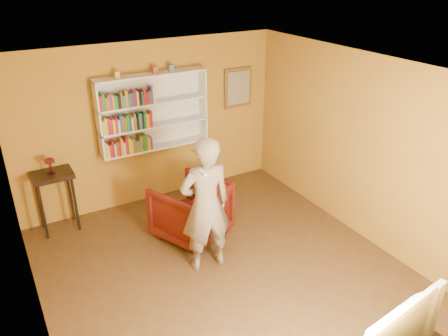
{
  "coord_description": "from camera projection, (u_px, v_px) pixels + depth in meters",
  "views": [
    {
      "loc": [
        -2.34,
        -4.01,
        3.79
      ],
      "look_at": [
        0.39,
        0.75,
        1.18
      ],
      "focal_mm": 35.0,
      "sensor_mm": 36.0,
      "label": 1
    }
  ],
  "objects": [
    {
      "name": "ruby_lustre",
      "position": [
        50.0,
        162.0,
        6.34
      ],
      "size": [
        0.15,
        0.15,
        0.25
      ],
      "color": "maroon",
      "rests_on": "console_table"
    },
    {
      "name": "game_remote",
      "position": [
        203.0,
        173.0,
        5.07
      ],
      "size": [
        0.04,
        0.15,
        0.04
      ],
      "primitive_type": "cube",
      "color": "white",
      "rests_on": "person"
    },
    {
      "name": "books_row_upper",
      "position": [
        127.0,
        99.0,
        6.62
      ],
      "size": [
        0.86,
        0.18,
        0.27
      ],
      "color": "maroon",
      "rests_on": "bookshelf"
    },
    {
      "name": "console_table",
      "position": [
        54.0,
        183.0,
        6.49
      ],
      "size": [
        0.59,
        0.45,
        0.96
      ],
      "color": "black",
      "rests_on": "ground"
    },
    {
      "name": "ornament_centre",
      "position": [
        155.0,
        70.0,
        6.72
      ],
      "size": [
        0.08,
        0.08,
        0.11
      ],
      "primitive_type": "cube",
      "color": "#933831",
      "rests_on": "bookshelf"
    },
    {
      "name": "television",
      "position": [
        387.0,
        330.0,
        3.84
      ],
      "size": [
        1.2,
        0.3,
        0.68
      ],
      "primitive_type": "imported",
      "rotation": [
        0.0,
        0.0,
        0.12
      ],
      "color": "black",
      "rests_on": "tv_cabinet"
    },
    {
      "name": "armchair",
      "position": [
        191.0,
        210.0,
        6.49
      ],
      "size": [
        1.24,
        1.25,
        0.87
      ],
      "primitive_type": "imported",
      "rotation": [
        0.0,
        0.0,
        3.56
      ],
      "color": "#400704",
      "rests_on": "ground"
    },
    {
      "name": "ornament_left",
      "position": [
        117.0,
        75.0,
        6.45
      ],
      "size": [
        0.07,
        0.07,
        0.1
      ],
      "primitive_type": "cube",
      "color": "gold",
      "rests_on": "bookshelf"
    },
    {
      "name": "books_row_middle",
      "position": [
        127.0,
        123.0,
        6.76
      ],
      "size": [
        0.79,
        0.18,
        0.26
      ],
      "color": "gold",
      "rests_on": "bookshelf"
    },
    {
      "name": "books_row_lower",
      "position": [
        128.0,
        146.0,
        6.92
      ],
      "size": [
        0.76,
        0.19,
        0.27
      ],
      "color": "gold",
      "rests_on": "bookshelf"
    },
    {
      "name": "framed_painting",
      "position": [
        238.0,
        88.0,
        7.73
      ],
      "size": [
        0.55,
        0.05,
        0.7
      ],
      "color": "brown",
      "rests_on": "room_shell"
    },
    {
      "name": "room_shell",
      "position": [
        227.0,
        209.0,
        5.38
      ],
      "size": [
        5.3,
        5.8,
        2.88
      ],
      "color": "#442C15",
      "rests_on": "ground"
    },
    {
      "name": "bookshelf",
      "position": [
        152.0,
        111.0,
        7.02
      ],
      "size": [
        1.8,
        0.29,
        1.23
      ],
      "color": "silver",
      "rests_on": "room_shell"
    },
    {
      "name": "ornament_right",
      "position": [
        171.0,
        68.0,
        6.84
      ],
      "size": [
        0.08,
        0.08,
        0.11
      ],
      "primitive_type": "cube",
      "color": "slate",
      "rests_on": "bookshelf"
    },
    {
      "name": "person",
      "position": [
        206.0,
        205.0,
        5.61
      ],
      "size": [
        0.72,
        0.5,
        1.88
      ],
      "primitive_type": "imported",
      "rotation": [
        0.0,
        0.0,
        3.07
      ],
      "color": "#716153",
      "rests_on": "ground"
    }
  ]
}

